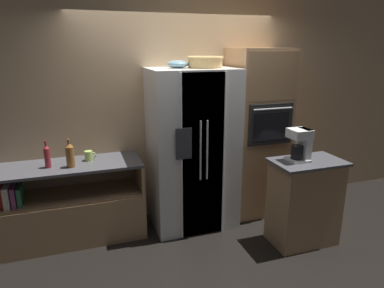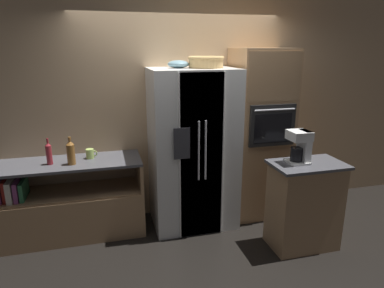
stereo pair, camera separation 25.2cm
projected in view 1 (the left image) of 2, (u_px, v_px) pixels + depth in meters
ground_plane at (188, 223)px, 4.27m from camera, size 20.00×20.00×0.00m
wall_back at (177, 107)px, 4.28m from camera, size 12.00×0.06×2.80m
counter_left at (71, 212)px, 3.86m from camera, size 1.57×0.59×0.89m
refrigerator at (193, 149)px, 4.06m from camera, size 0.99×0.75×1.89m
wall_oven at (257, 133)px, 4.36m from camera, size 0.69×0.66×2.11m
island_counter at (304, 202)px, 3.76m from camera, size 0.76×0.47×0.96m
wicker_basket at (205, 62)px, 3.83m from camera, size 0.40×0.40×0.13m
fruit_bowl at (178, 64)px, 3.80m from camera, size 0.24×0.24×0.08m
bottle_tall at (70, 155)px, 3.60m from camera, size 0.09×0.09×0.31m
bottle_short at (47, 156)px, 3.59m from camera, size 0.06×0.06×0.29m
mug at (89, 156)px, 3.83m from camera, size 0.13×0.09×0.11m
coffee_maker at (301, 143)px, 3.58m from camera, size 0.21×0.21×0.34m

